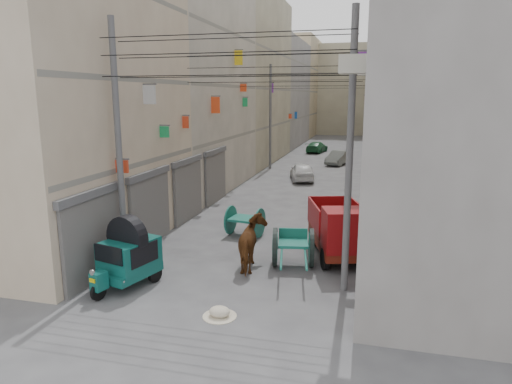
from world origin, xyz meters
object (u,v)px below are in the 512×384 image
(tonga_cart, at_px, (293,247))
(distant_car_grey, at_px, (339,158))
(auto_rickshaw, at_px, (128,255))
(horse, at_px, (253,243))
(second_cart, at_px, (245,220))
(distant_car_green, at_px, (317,147))
(mini_truck, at_px, (341,234))
(feed_sack, at_px, (220,312))
(distant_car_white, at_px, (302,172))

(tonga_cart, distance_m, distant_car_grey, 24.05)
(distant_car_grey, bearing_deg, auto_rickshaw, -83.70)
(tonga_cart, xyz_separation_m, horse, (-1.26, -0.51, 0.18))
(auto_rickshaw, relative_size, second_cart, 1.62)
(second_cart, bearing_deg, distant_car_green, 98.59)
(auto_rickshaw, xyz_separation_m, mini_truck, (6.05, 3.73, 0.00))
(mini_truck, xyz_separation_m, distant_car_green, (-4.63, 31.08, -0.44))
(auto_rickshaw, bearing_deg, mini_truck, 46.37)
(horse, bearing_deg, auto_rickshaw, 22.90)
(auto_rickshaw, relative_size, mini_truck, 0.62)
(feed_sack, bearing_deg, horse, 90.51)
(mini_truck, xyz_separation_m, horse, (-2.78, -1.44, -0.12))
(distant_car_grey, bearing_deg, distant_car_green, 124.58)
(second_cart, distance_m, feed_sack, 7.11)
(second_cart, height_order, horse, horse)
(tonga_cart, distance_m, feed_sack, 4.26)
(distant_car_white, height_order, distant_car_green, distant_car_white)
(auto_rickshaw, bearing_deg, distant_car_white, 97.54)
(feed_sack, relative_size, distant_car_white, 0.16)
(second_cart, bearing_deg, horse, -62.67)
(auto_rickshaw, height_order, horse, horse)
(auto_rickshaw, bearing_deg, second_cart, 85.27)
(tonga_cart, relative_size, horse, 1.49)
(second_cart, xyz_separation_m, distant_car_grey, (2.19, 21.11, -0.06))
(distant_car_white, bearing_deg, second_cart, 74.07)
(feed_sack, height_order, distant_car_white, distant_car_white)
(mini_truck, relative_size, horse, 1.94)
(tonga_cart, height_order, second_cart, tonga_cart)
(tonga_cart, xyz_separation_m, second_cart, (-2.51, 2.94, -0.04))
(mini_truck, height_order, distant_car_white, mini_truck)
(auto_rickshaw, xyz_separation_m, horse, (3.27, 2.29, -0.12))
(feed_sack, relative_size, distant_car_green, 0.15)
(tonga_cart, relative_size, mini_truck, 0.77)
(distant_car_white, bearing_deg, mini_truck, 89.35)
(horse, bearing_deg, mini_truck, -164.69)
(tonga_cart, xyz_separation_m, distant_car_green, (-3.11, 32.01, -0.14))
(distant_car_white, bearing_deg, tonga_cart, 83.29)
(second_cart, bearing_deg, distant_car_grey, 91.47)
(auto_rickshaw, distance_m, feed_sack, 3.63)
(tonga_cart, bearing_deg, distant_car_white, 87.41)
(horse, bearing_deg, distant_car_green, -98.80)
(second_cart, bearing_deg, distant_car_white, 95.88)
(tonga_cart, xyz_separation_m, mini_truck, (1.52, 0.93, 0.30))
(mini_truck, bearing_deg, tonga_cart, -165.50)
(second_cart, xyz_separation_m, distant_car_white, (0.35, 13.03, -0.03))
(second_cart, xyz_separation_m, feed_sack, (1.28, -6.98, -0.50))
(second_cart, bearing_deg, mini_truck, -19.03)
(horse, xyz_separation_m, distant_car_white, (-0.90, 16.47, -0.25))
(feed_sack, height_order, distant_car_green, distant_car_green)
(horse, bearing_deg, distant_car_grey, -104.26)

